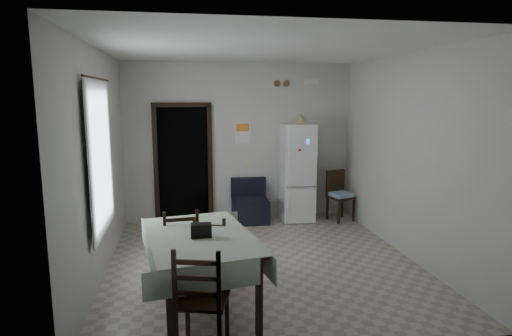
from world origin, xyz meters
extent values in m
plane|color=#A39985|center=(0.00, 0.00, 0.00)|extent=(4.50, 4.50, 0.00)
cube|color=black|center=(-1.05, 2.46, 1.05)|extent=(0.90, 0.45, 2.10)
cube|color=black|center=(-1.54, 2.22, 1.05)|extent=(0.08, 0.10, 2.18)
cube|color=black|center=(-0.56, 2.22, 1.05)|extent=(0.08, 0.10, 2.18)
cube|color=black|center=(-1.05, 2.22, 2.14)|extent=(1.06, 0.10, 0.08)
cube|color=silver|center=(-2.15, -0.20, 1.55)|extent=(0.10, 1.20, 1.60)
cube|color=silver|center=(-2.04, -0.20, 1.55)|extent=(0.02, 1.45, 1.85)
cylinder|color=black|center=(-2.03, -0.20, 2.50)|extent=(0.02, 1.60, 0.02)
cube|color=white|center=(0.05, 2.24, 1.62)|extent=(0.28, 0.02, 0.40)
cube|color=orange|center=(0.05, 2.23, 1.72)|extent=(0.24, 0.01, 0.14)
cube|color=beige|center=(0.15, 2.24, 1.10)|extent=(0.08, 0.02, 0.12)
cylinder|color=brown|center=(0.70, 2.23, 2.52)|extent=(0.12, 0.03, 0.12)
cylinder|color=brown|center=(0.88, 2.23, 2.52)|extent=(0.12, 0.03, 0.12)
cube|color=white|center=(1.35, 2.21, 2.55)|extent=(0.25, 0.07, 0.09)
cone|color=tan|center=(1.06, 1.90, 1.89)|extent=(0.23, 0.23, 0.19)
cube|color=black|center=(-0.89, -1.28, 0.91)|extent=(0.22, 0.13, 0.14)
camera|label=1|loc=(-1.06, -5.60, 2.30)|focal=30.00mm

